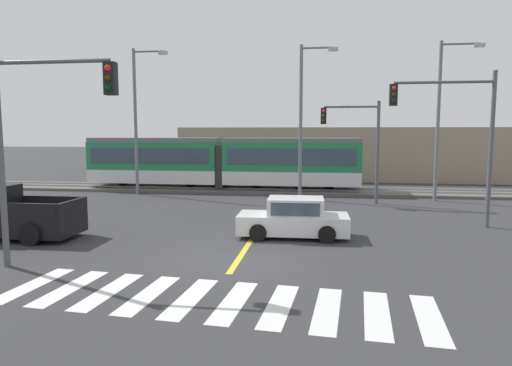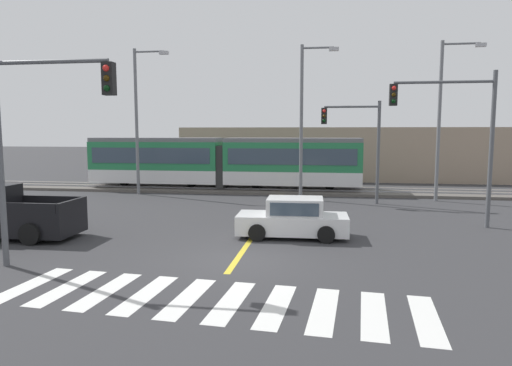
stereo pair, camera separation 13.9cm
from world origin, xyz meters
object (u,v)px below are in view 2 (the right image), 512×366
light_rail_tram (223,161)px  pickup_truck (5,216)px  traffic_light_mid_right (457,125)px  street_lamp_east (443,111)px  street_lamp_west (139,113)px  sedan_crossing (293,219)px  street_lamp_centre (305,113)px  traffic_light_far_right (358,136)px  traffic_light_near_left (35,124)px

light_rail_tram → pickup_truck: 15.85m
traffic_light_mid_right → street_lamp_east: bearing=80.7°
pickup_truck → street_lamp_west: bearing=88.6°
street_lamp_east → sedan_crossing: bearing=-126.9°
pickup_truck → street_lamp_east: bearing=32.9°
street_lamp_centre → traffic_light_far_right: bearing=-20.1°
traffic_light_far_right → street_lamp_west: (-13.55, 1.83, 1.40)m
traffic_light_mid_right → street_lamp_west: (-17.17, 7.71, 0.89)m
traffic_light_far_right → street_lamp_west: bearing=172.3°
traffic_light_far_right → street_lamp_east: size_ratio=0.63×
traffic_light_mid_right → street_lamp_east: (1.21, 7.45, 0.86)m
pickup_truck → sedan_crossing: bearing=8.9°
light_rail_tram → traffic_light_far_right: size_ratio=3.24×
light_rail_tram → street_lamp_east: (13.53, -2.84, 3.12)m
traffic_light_near_left → street_lamp_west: 16.16m
traffic_light_mid_right → street_lamp_west: 18.84m
traffic_light_near_left → traffic_light_far_right: (10.05, 13.93, -0.43)m
traffic_light_near_left → traffic_light_far_right: traffic_light_near_left is taller
light_rail_tram → traffic_light_near_left: traffic_light_near_left is taller
light_rail_tram → street_lamp_east: 14.17m
traffic_light_mid_right → street_lamp_east: size_ratio=0.71×
street_lamp_west → traffic_light_far_right: bearing=-7.7°
traffic_light_mid_right → street_lamp_east: street_lamp_east is taller
sedan_crossing → traffic_light_mid_right: traffic_light_mid_right is taller
light_rail_tram → traffic_light_far_right: 9.91m
street_lamp_west → light_rail_tram: bearing=28.1°
traffic_light_mid_right → street_lamp_centre: street_lamp_centre is taller
sedan_crossing → street_lamp_east: size_ratio=0.47×
sedan_crossing → pickup_truck: size_ratio=0.78×
pickup_truck → traffic_light_far_right: traffic_light_far_right is taller
traffic_light_far_right → street_lamp_east: 5.26m
light_rail_tram → street_lamp_centre: size_ratio=2.05×
street_lamp_west → street_lamp_east: size_ratio=1.01×
pickup_truck → traffic_light_mid_right: bearing=14.9°
pickup_truck → traffic_light_near_left: bearing=-41.8°
pickup_truck → street_lamp_centre: size_ratio=0.60×
light_rail_tram → traffic_light_mid_right: (12.31, -10.29, 2.27)m
light_rail_tram → street_lamp_west: (-4.86, -2.59, 3.15)m
traffic_light_far_right → traffic_light_mid_right: traffic_light_mid_right is taller
traffic_light_far_right → street_lamp_west: size_ratio=0.62×
sedan_crossing → street_lamp_west: bearing=134.8°
sedan_crossing → traffic_light_near_left: size_ratio=0.66×
light_rail_tram → street_lamp_west: bearing=-151.9°
street_lamp_centre → street_lamp_east: 7.88m
traffic_light_mid_right → street_lamp_centre: size_ratio=0.72×
traffic_light_mid_right → street_lamp_centre: 9.68m
traffic_light_near_left → street_lamp_west: street_lamp_west is taller
sedan_crossing → traffic_light_far_right: (2.98, 8.83, 3.11)m
pickup_truck → street_lamp_west: street_lamp_west is taller
pickup_truck → street_lamp_centre: 16.44m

